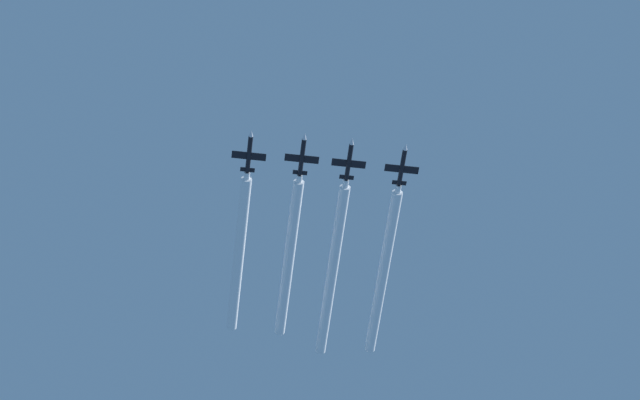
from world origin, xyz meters
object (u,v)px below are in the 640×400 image
jet_inner_right (249,153)px  jet_far_left (402,166)px  jet_inner_left (349,160)px  jet_center (302,156)px

jet_inner_right → jet_far_left: bearing=178.9°
jet_inner_left → jet_far_left: bearing=180.0°
jet_center → jet_inner_left: bearing=180.0°
jet_inner_left → jet_center: (10.57, -0.01, 0.00)m
jet_far_left → jet_inner_right: size_ratio=1.00×
jet_inner_right → jet_inner_left: bearing=178.3°
jet_center → jet_inner_right: 11.82m
jet_far_left → jet_center: (22.56, -0.01, 0.10)m
jet_inner_left → jet_inner_right: size_ratio=1.00×
jet_far_left → jet_inner_left: size_ratio=1.00×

